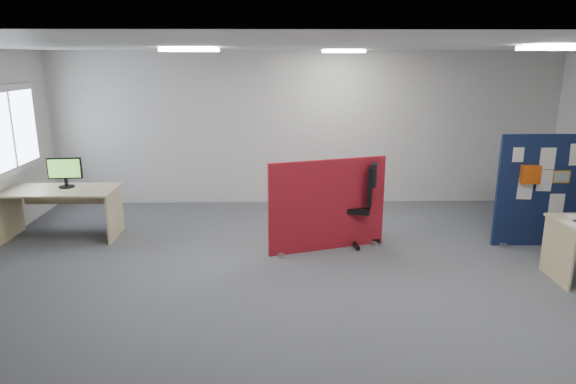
{
  "coord_description": "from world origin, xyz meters",
  "views": [
    {
      "loc": [
        -0.52,
        -5.59,
        2.6
      ],
      "look_at": [
        -0.39,
        0.44,
        1.0
      ],
      "focal_mm": 32.0,
      "sensor_mm": 36.0,
      "label": 1
    }
  ],
  "objects_px": {
    "second_desk": "(62,200)",
    "red_divider": "(328,206)",
    "office_chair": "(362,198)",
    "navy_divider": "(564,191)",
    "monitor_second": "(65,171)"
  },
  "relations": [
    {
      "from": "red_divider",
      "to": "office_chair",
      "type": "bearing_deg",
      "value": 9.17
    },
    {
      "from": "navy_divider",
      "to": "second_desk",
      "type": "xyz_separation_m",
      "value": [
        -7.14,
        0.52,
        -0.24
      ]
    },
    {
      "from": "navy_divider",
      "to": "monitor_second",
      "type": "relative_size",
      "value": 3.93
    },
    {
      "from": "red_divider",
      "to": "office_chair",
      "type": "xyz_separation_m",
      "value": [
        0.51,
        0.26,
        0.04
      ]
    },
    {
      "from": "red_divider",
      "to": "second_desk",
      "type": "relative_size",
      "value": 1.02
    },
    {
      "from": "monitor_second",
      "to": "office_chair",
      "type": "relative_size",
      "value": 0.42
    },
    {
      "from": "navy_divider",
      "to": "monitor_second",
      "type": "distance_m",
      "value": 7.11
    },
    {
      "from": "office_chair",
      "to": "navy_divider",
      "type": "bearing_deg",
      "value": 11.2
    },
    {
      "from": "second_desk",
      "to": "monitor_second",
      "type": "relative_size",
      "value": 3.26
    },
    {
      "from": "navy_divider",
      "to": "red_divider",
      "type": "bearing_deg",
      "value": -178.29
    },
    {
      "from": "navy_divider",
      "to": "red_divider",
      "type": "distance_m",
      "value": 3.3
    },
    {
      "from": "second_desk",
      "to": "office_chair",
      "type": "height_order",
      "value": "office_chair"
    },
    {
      "from": "second_desk",
      "to": "red_divider",
      "type": "bearing_deg",
      "value": -9.18
    },
    {
      "from": "navy_divider",
      "to": "office_chair",
      "type": "height_order",
      "value": "navy_divider"
    },
    {
      "from": "navy_divider",
      "to": "monitor_second",
      "type": "height_order",
      "value": "navy_divider"
    }
  ]
}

